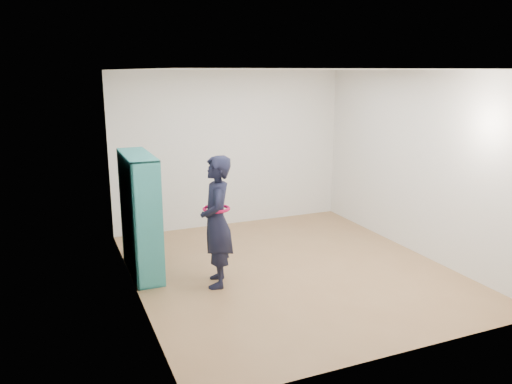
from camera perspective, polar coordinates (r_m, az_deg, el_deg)
name	(u,v)px	position (r m, az deg, el deg)	size (l,w,h in m)	color
floor	(289,269)	(6.78, 3.78, -8.77)	(4.50, 4.50, 0.00)	olive
ceiling	(292,70)	(6.27, 4.16, 13.79)	(4.50, 4.50, 0.00)	white
wall_left	(132,188)	(5.80, -14.00, 0.48)	(0.02, 4.50, 2.60)	silver
wall_right	(416,163)	(7.50, 17.79, 3.15)	(0.02, 4.50, 2.60)	silver
wall_back	(231,149)	(8.44, -2.91, 4.89)	(4.00, 0.02, 2.60)	silver
wall_front	(406,221)	(4.56, 16.72, -3.25)	(4.00, 0.02, 2.60)	silver
bookshelf	(138,216)	(6.59, -13.32, -2.69)	(0.34, 1.18, 1.58)	teal
person	(217,222)	(6.05, -4.53, -3.40)	(0.54, 0.68, 1.62)	black
smartphone	(204,211)	(6.12, -5.94, -2.22)	(0.03, 0.10, 0.14)	silver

